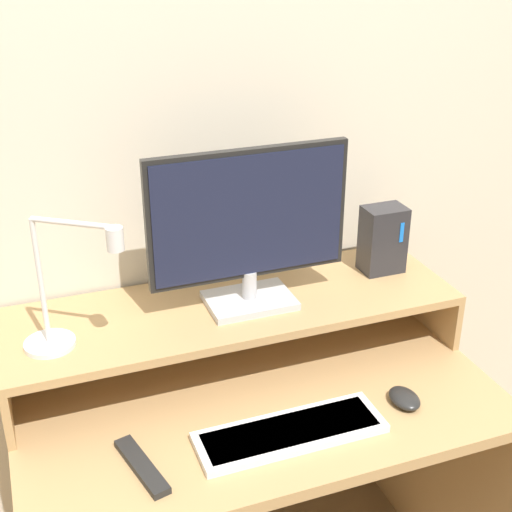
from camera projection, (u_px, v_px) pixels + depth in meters
name	position (u px, v px, depth m)	size (l,w,h in m)	color
wall_back	(203.00, 132.00, 1.80)	(6.00, 0.05, 2.50)	beige
desk	(255.00, 458.00, 1.81)	(1.14, 0.68, 0.71)	tan
monitor_shelf	(232.00, 311.00, 1.80)	(1.14, 0.36, 0.16)	tan
monitor	(249.00, 226.00, 1.69)	(0.50, 0.15, 0.40)	#BCBCC1
desk_lamp	(64.00, 303.00, 1.55)	(0.23, 0.18, 0.32)	silver
router_dock	(383.00, 239.00, 1.91)	(0.11, 0.08, 0.18)	#28282D
keyboard	(290.00, 432.00, 1.57)	(0.42, 0.13, 0.02)	white
mouse	(404.00, 398.00, 1.67)	(0.07, 0.09, 0.03)	black
remote_control	(142.00, 466.00, 1.47)	(0.08, 0.20, 0.02)	black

